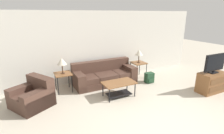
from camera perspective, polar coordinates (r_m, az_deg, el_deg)
name	(u,v)px	position (r m, az deg, el deg)	size (l,w,h in m)	color
wall_back	(100,46)	(6.72, -3.78, 6.81)	(8.77, 0.06, 2.60)	silver
couch	(104,76)	(6.46, -2.48, -2.85)	(2.28, 0.94, 0.82)	#4C3328
armchair	(33,97)	(5.39, -24.46, -8.77)	(1.26, 1.27, 0.80)	#4C3328
coffee_table	(119,86)	(5.44, 2.28, -6.21)	(1.00, 0.59, 0.47)	brown
side_table_left	(63,75)	(5.95, -15.71, -2.60)	(0.53, 0.55, 0.62)	brown
side_table_right	(139,64)	(7.07, 8.65, 0.99)	(0.53, 0.55, 0.62)	brown
table_lamp_left	(62,62)	(5.81, -16.07, 1.69)	(0.30, 0.30, 0.52)	#472D1E
table_lamp_right	(139,53)	(6.96, 8.82, 4.64)	(0.30, 0.30, 0.52)	#472D1E
tv_console	(211,82)	(6.61, 29.71, -4.36)	(0.94, 0.49, 0.66)	brown
television	(215,63)	(6.43, 30.57, 1.15)	(0.90, 0.20, 0.62)	black
backpack	(149,78)	(6.71, 12.08, -3.45)	(0.31, 0.30, 0.38)	#23472D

